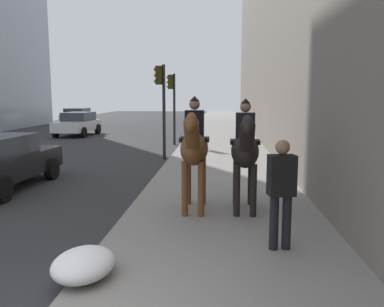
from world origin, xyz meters
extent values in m
ellipsoid|color=brown|center=(4.71, -1.39, 1.40)|extent=(1.50, 0.56, 0.66)
cylinder|color=brown|center=(4.26, -1.55, 0.66)|extent=(0.13, 0.13, 1.09)
cylinder|color=brown|center=(4.26, -1.23, 0.66)|extent=(0.13, 0.13, 1.09)
cylinder|color=brown|center=(5.16, -1.55, 0.66)|extent=(0.13, 0.13, 1.09)
cylinder|color=brown|center=(5.16, -1.23, 0.66)|extent=(0.13, 0.13, 1.09)
cylinder|color=brown|center=(3.93, -1.40, 1.75)|extent=(0.63, 0.28, 0.68)
ellipsoid|color=brown|center=(3.73, -1.40, 2.00)|extent=(0.63, 0.22, 0.49)
cylinder|color=black|center=(5.42, -1.39, 1.30)|extent=(0.28, 0.10, 0.55)
cube|color=black|center=(4.76, -1.39, 1.58)|extent=(0.44, 0.60, 0.08)
cube|color=black|center=(4.76, -1.39, 1.90)|extent=(0.28, 0.38, 0.55)
sphere|color=#8C664C|center=(4.76, -1.39, 2.29)|extent=(0.22, 0.22, 0.22)
cone|color=black|center=(4.76, -1.39, 2.41)|extent=(0.20, 0.20, 0.10)
ellipsoid|color=black|center=(4.76, -2.42, 1.35)|extent=(1.51, 0.59, 0.66)
cylinder|color=black|center=(4.31, -2.57, 0.64)|extent=(0.13, 0.13, 1.04)
cylinder|color=black|center=(4.31, -2.25, 0.64)|extent=(0.13, 0.13, 1.04)
cylinder|color=black|center=(5.21, -2.59, 0.64)|extent=(0.13, 0.13, 1.04)
cylinder|color=black|center=(5.21, -2.27, 0.64)|extent=(0.13, 0.13, 1.04)
cylinder|color=black|center=(3.99, -2.40, 1.70)|extent=(0.64, 0.29, 0.68)
ellipsoid|color=black|center=(3.78, -2.40, 1.95)|extent=(0.63, 0.23, 0.49)
cylinder|color=black|center=(5.47, -2.43, 1.26)|extent=(0.28, 0.11, 0.55)
cube|color=black|center=(4.81, -2.42, 1.54)|extent=(0.45, 0.61, 0.08)
cube|color=black|center=(4.81, -2.42, 1.85)|extent=(0.29, 0.39, 0.55)
sphere|color=#8C664C|center=(4.81, -2.42, 2.25)|extent=(0.22, 0.22, 0.22)
cone|color=black|center=(4.81, -2.42, 2.37)|extent=(0.20, 0.20, 0.10)
cylinder|color=black|center=(2.59, -2.75, 0.54)|extent=(0.14, 0.14, 0.85)
cylinder|color=black|center=(2.62, -2.94, 0.54)|extent=(0.14, 0.14, 0.85)
cube|color=black|center=(2.61, -2.84, 1.28)|extent=(0.32, 0.44, 0.62)
sphere|color=#8C664C|center=(2.61, -2.84, 1.71)|extent=(0.22, 0.22, 0.22)
cylinder|color=black|center=(8.06, 3.05, 0.32)|extent=(0.65, 0.24, 0.64)
cylinder|color=black|center=(5.40, 3.11, 0.32)|extent=(0.65, 0.24, 0.64)
cube|color=silver|center=(21.06, 6.84, 0.62)|extent=(4.05, 1.90, 0.60)
cube|color=#262D38|center=(21.30, 6.83, 1.18)|extent=(2.20, 1.61, 0.52)
cylinder|color=black|center=(19.79, 6.05, 0.32)|extent=(0.65, 0.25, 0.64)
cylinder|color=black|center=(19.88, 7.76, 0.32)|extent=(0.65, 0.25, 0.64)
cylinder|color=black|center=(22.25, 5.93, 0.32)|extent=(0.65, 0.25, 0.64)
cylinder|color=black|center=(22.33, 7.63, 0.32)|extent=(0.65, 0.25, 0.64)
cube|color=silver|center=(29.49, 9.72, 0.62)|extent=(4.27, 1.80, 0.60)
cube|color=#262D38|center=(29.24, 9.71, 1.18)|extent=(2.29, 1.56, 0.52)
cylinder|color=black|center=(30.79, 10.61, 0.32)|extent=(0.64, 0.23, 0.64)
cylinder|color=black|center=(30.82, 8.87, 0.32)|extent=(0.64, 0.23, 0.64)
cylinder|color=black|center=(28.16, 10.56, 0.32)|extent=(0.64, 0.23, 0.64)
cylinder|color=black|center=(28.19, 8.83, 0.32)|extent=(0.64, 0.23, 0.64)
cylinder|color=black|center=(12.07, 0.23, 1.81)|extent=(0.12, 0.12, 3.63)
cube|color=#2D280C|center=(12.07, 0.41, 3.23)|extent=(0.20, 0.24, 0.70)
sphere|color=red|center=(12.07, 0.54, 3.45)|extent=(0.14, 0.14, 0.14)
sphere|color=orange|center=(12.07, 0.54, 3.23)|extent=(0.14, 0.14, 0.14)
sphere|color=green|center=(12.07, 0.54, 3.01)|extent=(0.14, 0.14, 0.14)
cylinder|color=black|center=(16.86, 0.36, 1.77)|extent=(0.12, 0.12, 3.53)
cube|color=#2D280C|center=(16.86, 0.54, 3.13)|extent=(0.20, 0.24, 0.70)
sphere|color=red|center=(16.86, 0.67, 3.35)|extent=(0.14, 0.14, 0.14)
sphere|color=orange|center=(16.86, 0.67, 3.13)|extent=(0.14, 0.14, 0.14)
sphere|color=green|center=(16.86, 0.67, 2.91)|extent=(0.14, 0.14, 0.14)
ellipsoid|color=white|center=(1.43, -0.15, 0.30)|extent=(1.03, 0.79, 0.36)
camera|label=1|loc=(-3.50, -1.90, 2.48)|focal=38.15mm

